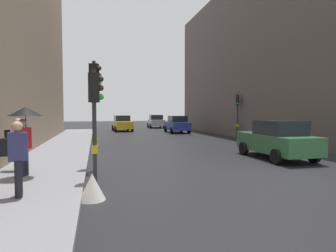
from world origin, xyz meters
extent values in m
plane|color=black|center=(0.00, 0.00, 0.00)|extent=(120.00, 120.00, 0.00)
cube|color=gray|center=(-7.39, 6.00, 0.08)|extent=(2.90, 40.00, 0.16)
cube|color=#5B514C|center=(11.94, 15.75, 6.81)|extent=(12.00, 24.70, 13.61)
cylinder|color=#2D2D2D|center=(-5.64, 0.50, 1.68)|extent=(0.12, 0.12, 3.36)
cube|color=black|center=(-5.64, 0.50, 2.84)|extent=(0.32, 0.27, 0.84)
cube|color=yellow|center=(-5.64, 0.50, 1.05)|extent=(0.18, 0.21, 0.24)
sphere|color=#2D231E|center=(-5.45, 0.48, 3.10)|extent=(0.18, 0.18, 0.18)
sphere|color=#2D231E|center=(-5.45, 0.48, 2.84)|extent=(0.18, 0.18, 0.18)
sphere|color=green|center=(-5.45, 0.48, 2.58)|extent=(0.18, 0.18, 0.18)
cylinder|color=#2D2D2D|center=(5.64, 13.00, 1.81)|extent=(0.12, 0.12, 3.63)
cube|color=black|center=(5.64, 13.00, 3.11)|extent=(0.34, 0.37, 0.84)
cube|color=yellow|center=(5.64, 13.00, 1.05)|extent=(0.25, 0.23, 0.24)
sphere|color=#2D231E|center=(5.56, 12.82, 3.37)|extent=(0.18, 0.18, 0.18)
sphere|color=#2D231E|center=(5.56, 12.82, 3.11)|extent=(0.18, 0.18, 0.18)
sphere|color=green|center=(5.56, 12.82, 2.85)|extent=(0.18, 0.18, 0.18)
cylinder|color=#2D2D2D|center=(-5.64, 2.59, 1.99)|extent=(0.12, 0.12, 3.98)
cube|color=black|center=(-5.64, 2.59, 3.46)|extent=(0.37, 0.34, 0.84)
cube|color=yellow|center=(-5.64, 2.59, 1.05)|extent=(0.23, 0.25, 0.24)
sphere|color=#2D231E|center=(-5.47, 2.51, 3.72)|extent=(0.18, 0.18, 0.18)
sphere|color=#2D231E|center=(-5.47, 2.51, 3.46)|extent=(0.18, 0.18, 0.18)
sphere|color=green|center=(-5.47, 2.51, 3.20)|extent=(0.18, 0.18, 0.18)
cube|color=navy|center=(2.56, 20.16, 0.72)|extent=(1.88, 4.23, 0.80)
cube|color=black|center=(2.55, 19.91, 1.44)|extent=(1.64, 2.03, 0.64)
cylinder|color=black|center=(1.68, 21.52, 0.32)|extent=(0.23, 0.64, 0.64)
cylinder|color=black|center=(3.48, 21.49, 0.32)|extent=(0.23, 0.64, 0.64)
cylinder|color=black|center=(1.63, 18.82, 0.32)|extent=(0.23, 0.64, 0.64)
cylinder|color=black|center=(3.43, 18.79, 0.32)|extent=(0.23, 0.64, 0.64)
cube|color=#BCBCC1|center=(2.34, 29.83, 0.72)|extent=(2.03, 4.29, 0.80)
cube|color=black|center=(2.33, 29.58, 1.44)|extent=(1.71, 2.08, 0.64)
cylinder|color=black|center=(1.52, 31.23, 0.32)|extent=(0.25, 0.65, 0.64)
cylinder|color=black|center=(3.31, 31.13, 0.32)|extent=(0.25, 0.65, 0.64)
cylinder|color=black|center=(1.37, 28.53, 0.32)|extent=(0.25, 0.65, 0.64)
cylinder|color=black|center=(3.17, 28.43, 0.32)|extent=(0.25, 0.65, 0.64)
cube|color=#2D6038|center=(2.45, 3.32, 0.72)|extent=(1.86, 4.23, 0.80)
cube|color=black|center=(2.45, 3.07, 1.44)|extent=(1.63, 2.02, 0.64)
cylinder|color=black|center=(1.57, 4.69, 0.32)|extent=(0.23, 0.64, 0.64)
cylinder|color=black|center=(3.37, 4.66, 0.32)|extent=(0.23, 0.64, 0.64)
cylinder|color=black|center=(1.53, 1.99, 0.32)|extent=(0.23, 0.64, 0.64)
cylinder|color=black|center=(3.33, 1.96, 0.32)|extent=(0.23, 0.64, 0.64)
cube|color=yellow|center=(-2.72, 24.20, 0.72)|extent=(2.02, 4.29, 0.80)
cube|color=black|center=(-2.73, 24.45, 1.44)|extent=(1.71, 2.08, 0.64)
cylinder|color=black|center=(-1.75, 22.90, 0.32)|extent=(0.25, 0.65, 0.64)
cylinder|color=black|center=(-3.55, 22.80, 0.32)|extent=(0.25, 0.65, 0.64)
cylinder|color=black|center=(-1.89, 25.59, 0.32)|extent=(0.25, 0.65, 0.64)
cylinder|color=black|center=(-3.69, 25.50, 0.32)|extent=(0.25, 0.65, 0.64)
cylinder|color=black|center=(-7.74, 1.60, 0.58)|extent=(0.16, 0.16, 0.85)
cylinder|color=black|center=(-7.81, 1.41, 0.58)|extent=(0.16, 0.16, 0.85)
cube|color=red|center=(-7.77, 1.50, 1.34)|extent=(0.47, 0.39, 0.66)
sphere|color=tan|center=(-7.77, 1.50, 1.81)|extent=(0.24, 0.24, 0.24)
cylinder|color=black|center=(-7.68, 1.47, 1.59)|extent=(0.02, 0.02, 0.90)
cone|color=black|center=(-7.68, 1.47, 2.16)|extent=(1.00, 1.00, 0.28)
cylinder|color=black|center=(-7.38, -0.70, 0.58)|extent=(0.16, 0.16, 0.85)
cylinder|color=black|center=(-7.34, -0.90, 0.58)|extent=(0.16, 0.16, 0.85)
cube|color=navy|center=(-7.36, -0.80, 1.34)|extent=(0.44, 0.33, 0.66)
sphere|color=tan|center=(-7.36, -0.80, 1.81)|extent=(0.24, 0.24, 0.24)
cube|color=black|center=(-7.66, -0.85, 1.34)|extent=(0.25, 0.31, 0.40)
cylinder|color=black|center=(-8.13, 2.63, 0.58)|extent=(0.16, 0.16, 0.85)
cylinder|color=black|center=(-8.18, 2.43, 0.58)|extent=(0.16, 0.16, 0.85)
cube|color=silver|center=(-8.16, 2.53, 1.34)|extent=(0.45, 0.35, 0.66)
sphere|color=tan|center=(-8.16, 2.53, 1.81)|extent=(0.24, 0.24, 0.24)
cube|color=black|center=(-8.45, 2.61, 1.34)|extent=(0.26, 0.32, 0.40)
cone|color=silver|center=(-5.70, -0.97, 0.33)|extent=(0.64, 0.64, 0.65)
camera|label=1|loc=(-5.59, -7.97, 2.14)|focal=30.12mm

